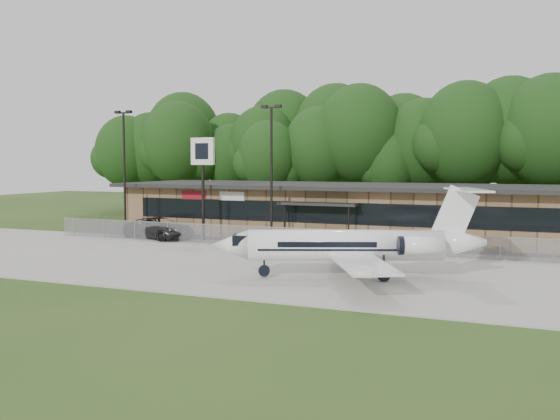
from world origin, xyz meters
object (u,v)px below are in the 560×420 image
at_px(business_jet, 356,246).
at_px(pole_sign, 203,162).
at_px(suv, 159,228).
at_px(terminal, 364,210).

relative_size(business_jet, pole_sign, 1.77).
bearing_deg(business_jet, suv, 129.32).
xyz_separation_m(business_jet, pole_sign, (-15.30, 10.93, 4.37)).
distance_m(terminal, business_jet, 18.61).
distance_m(business_jet, suv, 21.66).
height_order(terminal, suv, terminal).
xyz_separation_m(terminal, pole_sign, (-10.90, -7.14, 3.93)).
distance_m(suv, pole_sign, 6.44).
bearing_deg(pole_sign, terminal, 39.78).
xyz_separation_m(terminal, business_jet, (4.40, -18.07, -0.44)).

